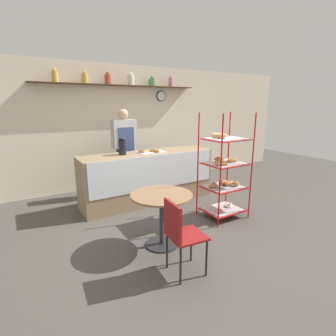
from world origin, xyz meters
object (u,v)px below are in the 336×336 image
object	(u,v)px
person_worker	(125,149)
donut_tray_counter	(150,151)
pastry_rack	(223,172)
cafe_table	(162,207)
coffee_carafe	(122,146)
cafe_chair	(180,231)

from	to	relation	value
person_worker	donut_tray_counter	bearing A→B (deg)	-68.55
pastry_rack	cafe_table	world-z (taller)	pastry_rack
pastry_rack	person_worker	world-z (taller)	person_worker
pastry_rack	donut_tray_counter	world-z (taller)	pastry_rack
person_worker	coffee_carafe	xyz separation A→B (m)	(-0.26, -0.56, 0.15)
cafe_table	pastry_rack	bearing A→B (deg)	11.82
coffee_carafe	person_worker	bearing A→B (deg)	64.69
pastry_rack	donut_tray_counter	xyz separation A→B (m)	(-0.69, 1.27, 0.20)
cafe_chair	pastry_rack	bearing A→B (deg)	-52.76
cafe_chair	donut_tray_counter	bearing A→B (deg)	-14.33
cafe_table	cafe_chair	bearing A→B (deg)	-102.55
cafe_chair	donut_tray_counter	xyz separation A→B (m)	(0.78, 2.19, 0.46)
coffee_carafe	donut_tray_counter	size ratio (longest dim) A/B	0.61
cafe_table	coffee_carafe	xyz separation A→B (m)	(0.12, 1.62, 0.56)
pastry_rack	person_worker	distance (m)	2.13
pastry_rack	cafe_chair	world-z (taller)	pastry_rack
person_worker	coffee_carafe	world-z (taller)	person_worker
pastry_rack	person_worker	xyz separation A→B (m)	(-0.94, 1.90, 0.18)
coffee_carafe	donut_tray_counter	xyz separation A→B (m)	(0.51, -0.07, -0.13)
pastry_rack	coffee_carafe	size ratio (longest dim) A/B	5.57
cafe_table	donut_tray_counter	distance (m)	1.73
coffee_carafe	pastry_rack	bearing A→B (deg)	-48.03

